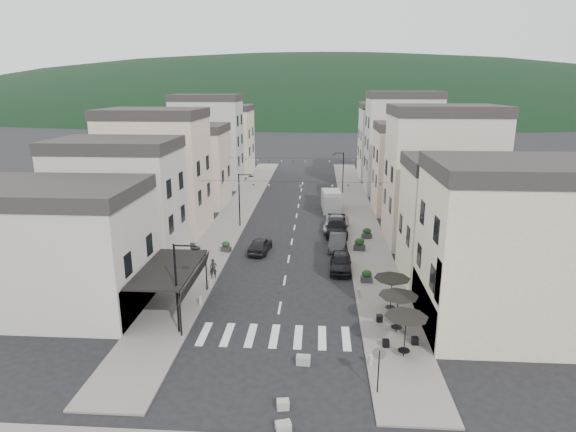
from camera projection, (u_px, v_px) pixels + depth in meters
name	position (u px, v px, depth m)	size (l,w,h in m)	color
ground	(271.00, 353.00, 28.37)	(700.00, 700.00, 0.00)	black
sidewalk_left	(237.00, 212.00, 59.64)	(4.00, 76.00, 0.12)	slate
sidewalk_right	(358.00, 214.00, 58.69)	(4.00, 76.00, 0.12)	slate
hill_backdrop	(316.00, 109.00, 317.21)	(640.00, 360.00, 70.00)	black
boutique_building	(54.00, 255.00, 33.11)	(12.00, 8.00, 8.00)	#B8B3A9
bistro_building	(508.00, 256.00, 29.99)	(10.00, 8.00, 10.00)	beige
boutique_awning	(173.00, 270.00, 32.82)	(3.77, 7.50, 3.28)	black
buildings_row_left	(191.00, 156.00, 64.02)	(10.20, 54.16, 14.00)	#B8B3A9
buildings_row_right	(413.00, 158.00, 61.03)	(10.20, 54.16, 14.50)	beige
cafe_terrace	(398.00, 300.00, 29.96)	(2.50, 8.10, 2.53)	black
streetlamp_left_near	(180.00, 279.00, 29.69)	(1.70, 0.56, 6.00)	black
streetlamp_left_far	(242.00, 194.00, 52.80)	(1.70, 0.56, 6.00)	black
streetlamp_right_far	(341.00, 168.00, 69.39)	(1.70, 0.56, 6.00)	black
traffic_sign	(379.00, 361.00, 24.13)	(0.70, 0.07, 2.70)	black
bollards	(279.00, 306.00, 33.55)	(11.66, 10.26, 0.60)	gray
bunting_near	(293.00, 185.00, 48.07)	(19.00, 0.28, 0.62)	black
bunting_far	(299.00, 161.00, 63.47)	(19.00, 0.28, 0.62)	black
parked_car_a	(341.00, 262.00, 40.82)	(1.81, 4.50, 1.53)	black
parked_car_b	(337.00, 242.00, 46.30)	(1.51, 4.32, 1.42)	#2F2F31
parked_car_c	(336.00, 223.00, 52.21)	(2.58, 5.59, 1.55)	#9A9EA2
parked_car_d	(337.00, 227.00, 50.72)	(2.27, 5.58, 1.62)	black
parked_car_e	(260.00, 245.00, 45.32)	(1.71, 4.26, 1.45)	black
delivery_van	(331.00, 200.00, 60.66)	(2.47, 5.56, 2.61)	#B9B9BB
pedestrian_a	(213.00, 269.00, 38.96)	(0.59, 0.39, 1.61)	black
pedestrian_b	(176.00, 262.00, 40.20)	(0.88, 0.69, 1.81)	#28212D
concrete_block_a	(303.00, 360.00, 27.22)	(0.80, 0.50, 0.50)	gray
concrete_block_b	(283.00, 404.00, 23.46)	(0.60, 0.45, 0.45)	#9A9992
concrete_block_c	(283.00, 427.00, 21.98)	(0.70, 0.50, 0.40)	gray
planter_la	(200.00, 258.00, 42.16)	(1.03, 0.62, 1.12)	#333335
planter_lb	(226.00, 246.00, 45.27)	(1.01, 0.75, 1.01)	#2A2B2D
planter_ra	(367.00, 276.00, 38.18)	(0.93, 0.53, 1.03)	#303032
planter_rb	(360.00, 244.00, 45.58)	(1.17, 0.82, 1.19)	#2A2A2D
planter_rc	(367.00, 233.00, 49.19)	(1.11, 0.87, 1.09)	#2E2E30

